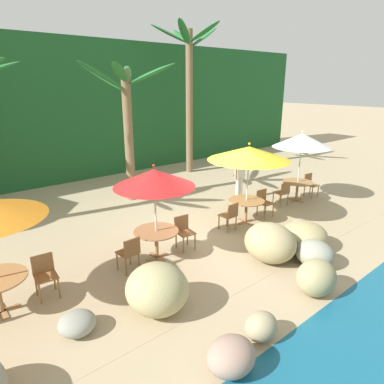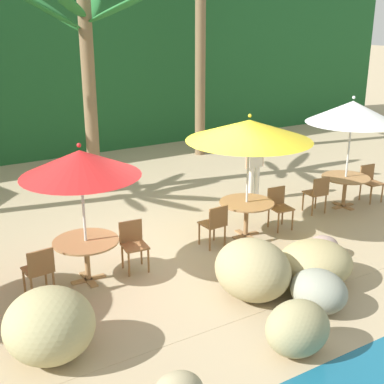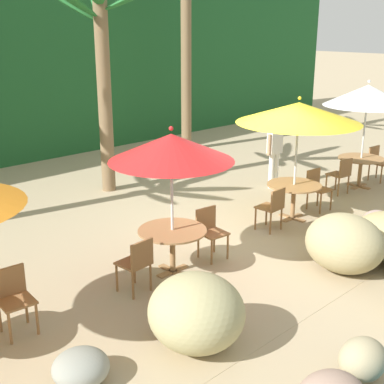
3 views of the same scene
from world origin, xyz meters
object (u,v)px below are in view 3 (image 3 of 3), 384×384
object	(u,v)px
chair_white_inland	(341,173)
waiter_in_white	(275,148)
dining_table_red	(172,237)
palm_tree_third	(186,7)
chair_red_inland	(137,262)
chair_white_seaward	(377,161)
chair_orange_seaward	(13,295)
umbrella_red	(171,148)
dining_table_white	(361,163)
chair_yellow_seaward	(317,186)
dining_table_yellow	(294,190)
umbrella_yellow	(299,113)
chair_red_seaward	(210,229)
chair_yellow_inland	(273,206)
umbrella_white	(368,95)
palm_tree_second	(102,46)

from	to	relation	value
chair_white_inland	waiter_in_white	xyz separation A→B (m)	(-0.69, 1.44, 0.47)
dining_table_red	palm_tree_third	bearing A→B (deg)	45.43
chair_red_inland	chair_white_inland	bearing A→B (deg)	4.25
dining_table_red	chair_white_seaward	bearing A→B (deg)	2.51
chair_white_seaward	chair_red_inland	bearing A→B (deg)	-176.60
chair_orange_seaward	umbrella_red	distance (m)	3.05
dining_table_white	palm_tree_third	world-z (taller)	palm_tree_third
umbrella_red	chair_yellow_seaward	world-z (taller)	umbrella_red
dining_table_yellow	dining_table_white	xyz separation A→B (m)	(2.99, 0.18, 0.00)
dining_table_red	dining_table_white	world-z (taller)	same
umbrella_yellow	dining_table_yellow	world-z (taller)	umbrella_yellow
chair_yellow_seaward	waiter_in_white	xyz separation A→B (m)	(0.59, 1.62, 0.47)
chair_red_seaward	chair_yellow_seaward	world-z (taller)	same
dining_table_yellow	chair_orange_seaward	bearing A→B (deg)	179.72
chair_red_inland	chair_white_seaward	xyz separation A→B (m)	(8.11, 0.48, 0.00)
umbrella_yellow	chair_yellow_seaward	distance (m)	1.89
umbrella_yellow	chair_white_inland	distance (m)	2.73
dining_table_yellow	chair_white_seaward	size ratio (longest dim) A/B	1.26
chair_white_inland	chair_white_seaward	bearing A→B (deg)	0.17
dining_table_red	dining_table_yellow	bearing A→B (deg)	2.01
dining_table_yellow	chair_yellow_seaward	world-z (taller)	chair_yellow_seaward
chair_red_seaward	chair_red_inland	size ratio (longest dim) A/B	1.00
umbrella_red	chair_yellow_seaward	bearing A→B (deg)	1.80
umbrella_yellow	chair_white_seaward	bearing A→B (deg)	2.95
dining_table_yellow	chair_yellow_inland	xyz separation A→B (m)	(-0.85, -0.13, -0.10)
dining_table_white	chair_white_inland	xyz separation A→B (m)	(-0.85, 0.01, -0.10)
dining_table_white	chair_white_inland	world-z (taller)	chair_white_inland
chair_orange_seaward	chair_white_inland	xyz separation A→B (m)	(8.17, 0.16, 0.00)
umbrella_white	palm_tree_third	world-z (taller)	palm_tree_third
dining_table_yellow	chair_yellow_seaward	xyz separation A→B (m)	(0.85, 0.01, -0.10)
palm_tree_second	waiter_in_white	bearing A→B (deg)	-40.72
chair_yellow_inland	palm_tree_third	world-z (taller)	palm_tree_third
umbrella_red	chair_red_seaward	size ratio (longest dim) A/B	2.76
dining_table_yellow	palm_tree_third	world-z (taller)	palm_tree_third
umbrella_white	chair_white_inland	xyz separation A→B (m)	(-0.85, 0.01, -1.73)
umbrella_yellow	umbrella_white	distance (m)	3.00
umbrella_red	palm_tree_third	size ratio (longest dim) A/B	0.36
dining_table_white	umbrella_white	bearing A→B (deg)	90.00
dining_table_white	palm_tree_third	xyz separation A→B (m)	(-0.30, 5.91, 3.69)
dining_table_white	umbrella_yellow	bearing A→B (deg)	-176.51
chair_orange_seaward	palm_tree_second	size ratio (longest dim) A/B	0.18
umbrella_red	palm_tree_third	xyz separation A→B (m)	(6.12, 6.21, 2.23)
dining_table_red	chair_yellow_inland	xyz separation A→B (m)	(2.57, -0.01, -0.10)
umbrella_red	palm_tree_second	size ratio (longest dim) A/B	0.49
chair_orange_seaward	waiter_in_white	bearing A→B (deg)	12.10
chair_yellow_inland	palm_tree_second	xyz separation A→B (m)	(-0.75, 4.37, 2.86)
chair_red_seaward	umbrella_white	bearing A→B (deg)	3.07
dining_table_red	waiter_in_white	distance (m)	5.18
chair_red_seaward	waiter_in_white	bearing A→B (deg)	23.55
chair_red_seaward	dining_table_yellow	xyz separation A→B (m)	(2.56, 0.12, 0.10)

